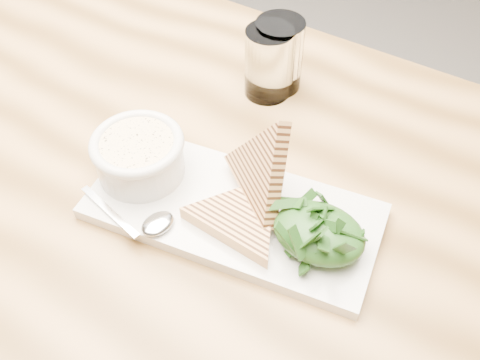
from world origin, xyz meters
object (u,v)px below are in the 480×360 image
at_px(platter, 233,211).
at_px(soup_bowl, 140,159).
at_px(glass_near, 268,63).
at_px(table_top, 190,178).
at_px(glass_far, 279,55).

height_order(platter, soup_bowl, soup_bowl).
height_order(soup_bowl, glass_near, glass_near).
distance_m(table_top, platter, 0.11).
height_order(table_top, glass_near, glass_near).
distance_m(platter, glass_far, 0.29).
xyz_separation_m(glass_near, glass_far, (0.01, 0.02, 0.00)).
xyz_separation_m(table_top, glass_near, (0.03, 0.21, 0.08)).
bearing_deg(platter, soup_bowl, -179.64).
bearing_deg(platter, glass_near, 105.40).
bearing_deg(table_top, glass_far, 81.93).
distance_m(platter, soup_bowl, 0.14).
height_order(table_top, soup_bowl, soup_bowl).
bearing_deg(platter, glass_far, 102.80).
xyz_separation_m(table_top, glass_far, (0.03, 0.23, 0.08)).
xyz_separation_m(table_top, soup_bowl, (-0.04, -0.05, 0.06)).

